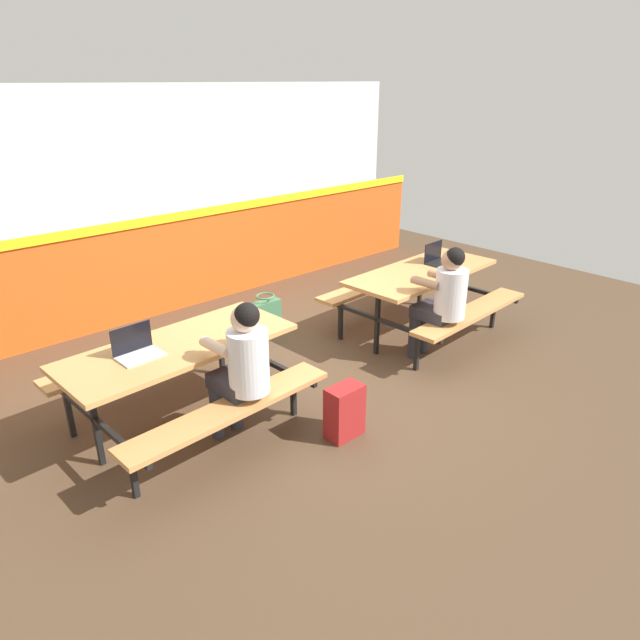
% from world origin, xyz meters
% --- Properties ---
extents(ground_plane, '(10.00, 10.00, 0.02)m').
position_xyz_m(ground_plane, '(0.00, 0.00, -0.01)').
color(ground_plane, '#4C3826').
extents(accent_backdrop, '(8.00, 0.14, 2.60)m').
position_xyz_m(accent_backdrop, '(0.00, 2.34, 1.25)').
color(accent_backdrop, '#E55119').
rests_on(accent_backdrop, ground).
extents(picnic_table_left, '(1.85, 1.62, 0.74)m').
position_xyz_m(picnic_table_left, '(-1.43, -0.04, 0.57)').
color(picnic_table_left, tan).
rests_on(picnic_table_left, ground).
extents(picnic_table_right, '(1.85, 1.62, 0.74)m').
position_xyz_m(picnic_table_right, '(1.43, -0.17, 0.57)').
color(picnic_table_right, tan).
rests_on(picnic_table_right, ground).
extents(student_nearer, '(0.37, 0.53, 1.21)m').
position_xyz_m(student_nearer, '(-1.22, -0.59, 0.71)').
color(student_nearer, '#2D2D38').
rests_on(student_nearer, ground).
extents(student_further, '(0.37, 0.53, 1.21)m').
position_xyz_m(student_further, '(1.03, -0.74, 0.71)').
color(student_further, '#2D2D38').
rests_on(student_further, ground).
extents(laptop_silver, '(0.33, 0.23, 0.22)m').
position_xyz_m(laptop_silver, '(-1.76, -0.02, 0.79)').
color(laptop_silver, silver).
rests_on(laptop_silver, picnic_table_left).
extents(laptop_dark, '(0.33, 0.23, 0.22)m').
position_xyz_m(laptop_dark, '(1.77, -0.11, 0.79)').
color(laptop_dark, black).
rests_on(laptop_dark, picnic_table_right).
extents(backpack_dark, '(0.30, 0.22, 0.44)m').
position_xyz_m(backpack_dark, '(-0.58, -1.02, 0.22)').
color(backpack_dark, maroon).
rests_on(backpack_dark, ground).
extents(tote_bag_bright, '(0.34, 0.21, 0.43)m').
position_xyz_m(tote_bag_bright, '(0.21, 1.03, 0.19)').
color(tote_bag_bright, '#3F724C').
rests_on(tote_bag_bright, ground).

